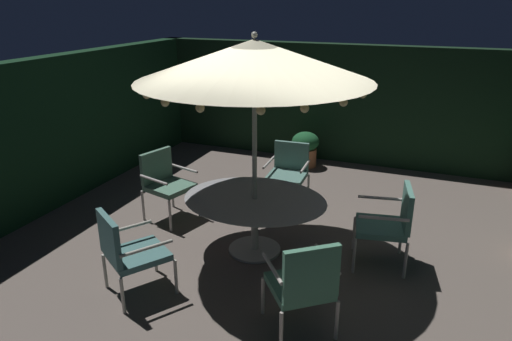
{
  "coord_description": "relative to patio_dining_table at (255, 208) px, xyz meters",
  "views": [
    {
      "loc": [
        1.65,
        -4.92,
        3.0
      ],
      "look_at": [
        -0.27,
        -0.08,
        1.06
      ],
      "focal_mm": 32.63,
      "sensor_mm": 36.0,
      "label": 1
    }
  ],
  "objects": [
    {
      "name": "hedge_backdrop_left",
      "position": [
        -3.4,
        0.13,
        0.52
      ],
      "size": [
        0.3,
        7.89,
        2.21
      ],
      "primitive_type": "cube",
      "color": "black",
      "rests_on": "ground_plane"
    },
    {
      "name": "patio_dining_table",
      "position": [
        0.0,
        0.0,
        0.0
      ],
      "size": [
        1.77,
        1.45,
        0.72
      ],
      "color": "#B3AFA8",
      "rests_on": "ground_plane"
    },
    {
      "name": "potted_plant_right_near",
      "position": [
        -0.29,
        3.29,
        -0.23
      ],
      "size": [
        0.51,
        0.51,
        0.66
      ],
      "color": "#AE653F",
      "rests_on": "ground_plane"
    },
    {
      "name": "patio_chair_south",
      "position": [
        -1.54,
        0.43,
        -0.01
      ],
      "size": [
        0.72,
        0.73,
        0.98
      ],
      "color": "#B5AEA9",
      "rests_on": "ground_plane"
    },
    {
      "name": "patio_chair_southeast",
      "position": [
        -0.09,
        1.6,
        -0.06
      ],
      "size": [
        0.63,
        0.64,
        0.92
      ],
      "color": "#B7B1A8",
      "rests_on": "ground_plane"
    },
    {
      "name": "ground_plane",
      "position": [
        0.27,
        0.13,
        -0.6
      ],
      "size": [
        7.65,
        7.89,
        0.02
      ],
      "primitive_type": "cube",
      "color": "#5F544C"
    },
    {
      "name": "patio_chair_northeast",
      "position": [
        0.99,
        -1.27,
        -0.03
      ],
      "size": [
        0.81,
        0.81,
        1.0
      ],
      "color": "#B7ADA4",
      "rests_on": "ground_plane"
    },
    {
      "name": "patio_umbrella",
      "position": [
        0.0,
        -0.0,
        1.77
      ],
      "size": [
        2.65,
        2.65,
        2.66
      ],
      "color": "#B7B6A5",
      "rests_on": "ground_plane"
    },
    {
      "name": "patio_chair_north",
      "position": [
        -0.89,
        -1.34,
        -0.05
      ],
      "size": [
        0.81,
        0.82,
        0.97
      ],
      "color": "#B7B5A7",
      "rests_on": "ground_plane"
    },
    {
      "name": "hedge_backdrop_rear",
      "position": [
        0.27,
        3.92,
        0.52
      ],
      "size": [
        7.65,
        0.3,
        2.21
      ],
      "primitive_type": "cube",
      "color": "black",
      "rests_on": "ground_plane"
    },
    {
      "name": "patio_chair_east",
      "position": [
        1.58,
        0.29,
        -0.02
      ],
      "size": [
        0.7,
        0.69,
        0.99
      ],
      "color": "#BAAEA9",
      "rests_on": "ground_plane"
    }
  ]
}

